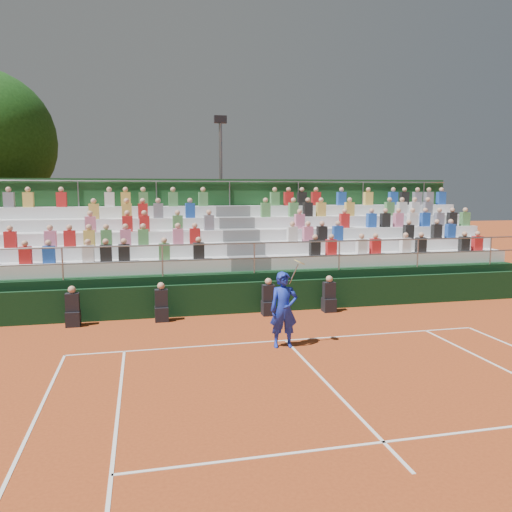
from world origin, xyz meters
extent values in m
plane|color=#A7431B|center=(0.00, 0.00, 0.00)|extent=(90.00, 90.00, 0.00)
cube|color=white|center=(0.00, 0.00, 0.01)|extent=(11.00, 0.06, 0.01)
cube|color=white|center=(0.00, -3.20, 0.01)|extent=(0.06, 6.40, 0.01)
cube|color=white|center=(0.00, -5.49, 0.01)|extent=(8.22, 0.06, 0.01)
cube|color=black|center=(0.00, 3.20, 0.50)|extent=(20.00, 0.15, 1.00)
cube|color=black|center=(-5.63, 2.75, 0.22)|extent=(0.40, 0.40, 0.44)
cube|color=black|center=(-5.63, 2.75, 0.70)|extent=(0.38, 0.25, 0.55)
sphere|color=tan|center=(-5.63, 2.75, 1.08)|extent=(0.22, 0.22, 0.22)
cube|color=black|center=(-3.10, 2.75, 0.22)|extent=(0.40, 0.40, 0.44)
cube|color=black|center=(-3.10, 2.75, 0.70)|extent=(0.38, 0.25, 0.55)
sphere|color=tan|center=(-3.10, 2.75, 1.08)|extent=(0.22, 0.22, 0.22)
cube|color=black|center=(0.23, 2.75, 0.22)|extent=(0.40, 0.40, 0.44)
cube|color=black|center=(0.23, 2.75, 0.70)|extent=(0.38, 0.25, 0.55)
sphere|color=tan|center=(0.23, 2.75, 1.08)|extent=(0.22, 0.22, 0.22)
cube|color=black|center=(2.27, 2.75, 0.22)|extent=(0.40, 0.40, 0.44)
cube|color=black|center=(2.27, 2.75, 0.70)|extent=(0.38, 0.25, 0.55)
sphere|color=tan|center=(2.27, 2.75, 1.08)|extent=(0.22, 0.22, 0.22)
cube|color=black|center=(0.00, 6.30, 0.60)|extent=(20.00, 5.20, 1.20)
cube|color=silver|center=(-5.35, 4.62, 1.41)|extent=(9.30, 0.85, 0.42)
cube|color=silver|center=(5.35, 4.62, 1.41)|extent=(9.30, 0.85, 0.42)
cube|color=slate|center=(0.00, 4.62, 1.41)|extent=(1.40, 0.85, 0.42)
cube|color=silver|center=(-5.35, 5.47, 1.83)|extent=(9.30, 0.85, 0.42)
cube|color=silver|center=(5.35, 5.47, 1.83)|extent=(9.30, 0.85, 0.42)
cube|color=slate|center=(0.00, 5.47, 1.83)|extent=(1.40, 0.85, 0.42)
cube|color=silver|center=(-5.35, 6.33, 2.25)|extent=(9.30, 0.85, 0.42)
cube|color=silver|center=(5.35, 6.33, 2.25)|extent=(9.30, 0.85, 0.42)
cube|color=slate|center=(0.00, 6.33, 2.25)|extent=(1.40, 0.85, 0.42)
cube|color=silver|center=(-5.35, 7.17, 2.67)|extent=(9.30, 0.85, 0.42)
cube|color=silver|center=(5.35, 7.17, 2.67)|extent=(9.30, 0.85, 0.42)
cube|color=slate|center=(0.00, 7.17, 2.67)|extent=(1.40, 0.85, 0.42)
cube|color=silver|center=(-5.35, 8.03, 3.09)|extent=(9.30, 0.85, 0.42)
cube|color=silver|center=(5.35, 8.03, 3.09)|extent=(9.30, 0.85, 0.42)
cube|color=slate|center=(0.00, 8.03, 3.09)|extent=(1.40, 0.85, 0.42)
cube|color=#19431F|center=(0.00, 8.55, 2.20)|extent=(20.00, 0.12, 4.40)
cylinder|color=gray|center=(0.00, 3.75, 2.20)|extent=(20.00, 0.05, 0.05)
cylinder|color=gray|center=(0.00, 8.45, 4.30)|extent=(20.00, 0.05, 0.05)
cube|color=red|center=(-7.19, 4.47, 1.90)|extent=(0.36, 0.24, 0.56)
cube|color=#1E4CB2|center=(-6.50, 4.47, 1.90)|extent=(0.36, 0.24, 0.56)
cube|color=silver|center=(-5.31, 4.47, 1.90)|extent=(0.36, 0.24, 0.56)
cube|color=black|center=(-4.77, 4.47, 1.90)|extent=(0.36, 0.24, 0.56)
cube|color=black|center=(-4.20, 4.47, 1.90)|extent=(0.36, 0.24, 0.56)
cube|color=#4C8C4C|center=(-2.90, 4.47, 1.90)|extent=(0.36, 0.24, 0.56)
cube|color=black|center=(-1.76, 4.47, 1.90)|extent=(0.36, 0.24, 0.56)
cube|color=red|center=(-7.80, 5.32, 2.32)|extent=(0.36, 0.24, 0.56)
cube|color=pink|center=(-6.57, 5.32, 2.32)|extent=(0.36, 0.24, 0.56)
cube|color=red|center=(-5.97, 5.32, 2.32)|extent=(0.36, 0.24, 0.56)
cube|color=gold|center=(-5.35, 5.32, 2.32)|extent=(0.36, 0.24, 0.56)
cube|color=#4C8C4C|center=(-4.79, 5.32, 2.32)|extent=(0.36, 0.24, 0.56)
cube|color=pink|center=(-4.16, 5.32, 2.32)|extent=(0.36, 0.24, 0.56)
cube|color=#4C8C4C|center=(-3.57, 5.32, 2.32)|extent=(0.36, 0.24, 0.56)
cube|color=pink|center=(-2.38, 5.32, 2.32)|extent=(0.36, 0.24, 0.56)
cube|color=red|center=(-1.79, 5.32, 2.32)|extent=(0.36, 0.24, 0.56)
cube|color=pink|center=(-5.37, 6.17, 2.74)|extent=(0.36, 0.24, 0.56)
cube|color=red|center=(-4.11, 6.17, 2.74)|extent=(0.36, 0.24, 0.56)
cube|color=red|center=(-3.51, 6.17, 2.74)|extent=(0.36, 0.24, 0.56)
cube|color=#4C8C4C|center=(-2.33, 6.17, 2.74)|extent=(0.36, 0.24, 0.56)
cube|color=slate|center=(-1.18, 6.17, 2.74)|extent=(0.36, 0.24, 0.56)
cube|color=gold|center=(-5.31, 7.02, 3.16)|extent=(0.36, 0.24, 0.56)
cube|color=gold|center=(-4.14, 7.02, 3.16)|extent=(0.36, 0.24, 0.56)
cube|color=red|center=(-3.55, 7.02, 3.16)|extent=(0.36, 0.24, 0.56)
cube|color=slate|center=(-2.99, 7.02, 3.16)|extent=(0.36, 0.24, 0.56)
cube|color=#1E4CB2|center=(-1.79, 7.02, 3.16)|extent=(0.36, 0.24, 0.56)
cube|color=slate|center=(-8.37, 7.88, 3.58)|extent=(0.36, 0.24, 0.56)
cube|color=gold|center=(-7.71, 7.88, 3.58)|extent=(0.36, 0.24, 0.56)
cube|color=red|center=(-6.54, 7.88, 3.58)|extent=(0.36, 0.24, 0.56)
cube|color=silver|center=(-4.80, 7.88, 3.58)|extent=(0.36, 0.24, 0.56)
cube|color=gold|center=(-4.19, 7.88, 3.58)|extent=(0.36, 0.24, 0.56)
cube|color=#4C8C4C|center=(-3.52, 7.88, 3.58)|extent=(0.36, 0.24, 0.56)
cube|color=#4C8C4C|center=(-2.37, 7.88, 3.58)|extent=(0.36, 0.24, 0.56)
cube|color=#4C8C4C|center=(-1.18, 7.88, 3.58)|extent=(0.36, 0.24, 0.56)
cube|color=black|center=(2.37, 4.47, 1.90)|extent=(0.36, 0.24, 0.56)
cube|color=red|center=(2.99, 4.47, 1.90)|extent=(0.36, 0.24, 0.56)
cube|color=silver|center=(4.16, 4.47, 1.90)|extent=(0.36, 0.24, 0.56)
cube|color=red|center=(4.70, 4.47, 1.90)|extent=(0.36, 0.24, 0.56)
cube|color=silver|center=(5.91, 4.47, 1.90)|extent=(0.36, 0.24, 0.56)
cube|color=black|center=(6.55, 4.47, 1.90)|extent=(0.36, 0.24, 0.56)
cube|color=black|center=(8.38, 4.47, 1.90)|extent=(0.36, 0.24, 0.56)
cube|color=red|center=(8.95, 4.47, 1.90)|extent=(0.36, 0.24, 0.56)
cube|color=silver|center=(1.79, 5.32, 2.32)|extent=(0.36, 0.24, 0.56)
cube|color=pink|center=(2.39, 5.32, 2.32)|extent=(0.36, 0.24, 0.56)
cube|color=black|center=(2.94, 5.32, 2.32)|extent=(0.36, 0.24, 0.56)
cube|color=#1E4CB2|center=(3.57, 5.32, 2.32)|extent=(0.36, 0.24, 0.56)
cube|color=black|center=(6.51, 5.32, 2.32)|extent=(0.36, 0.24, 0.56)
cube|color=black|center=(7.73, 5.32, 2.32)|extent=(0.36, 0.24, 0.56)
cube|color=#1E4CB2|center=(8.34, 5.32, 2.32)|extent=(0.36, 0.24, 0.56)
cube|color=pink|center=(2.34, 6.17, 2.74)|extent=(0.36, 0.24, 0.56)
cube|color=red|center=(4.19, 6.17, 2.74)|extent=(0.36, 0.24, 0.56)
cube|color=#1E4CB2|center=(5.34, 6.17, 2.74)|extent=(0.36, 0.24, 0.56)
cube|color=black|center=(5.94, 6.17, 2.74)|extent=(0.36, 0.24, 0.56)
cube|color=pink|center=(6.52, 6.17, 2.74)|extent=(0.36, 0.24, 0.56)
cube|color=silver|center=(7.15, 6.17, 2.74)|extent=(0.36, 0.24, 0.56)
cube|color=#1E4CB2|center=(7.72, 6.17, 2.74)|extent=(0.36, 0.24, 0.56)
cube|color=slate|center=(8.37, 6.17, 2.74)|extent=(0.36, 0.24, 0.56)
cube|color=black|center=(8.97, 6.17, 2.74)|extent=(0.36, 0.24, 0.56)
cube|color=#4C8C4C|center=(9.58, 6.17, 2.74)|extent=(0.36, 0.24, 0.56)
cube|color=#4C8C4C|center=(1.19, 7.02, 3.16)|extent=(0.36, 0.24, 0.56)
cube|color=#4C8C4C|center=(2.35, 7.02, 3.16)|extent=(0.36, 0.24, 0.56)
cube|color=black|center=(2.95, 7.02, 3.16)|extent=(0.36, 0.24, 0.56)
cube|color=gold|center=(3.52, 7.02, 3.16)|extent=(0.36, 0.24, 0.56)
cube|color=gold|center=(4.76, 7.02, 3.16)|extent=(0.36, 0.24, 0.56)
cube|color=#4C8C4C|center=(6.56, 7.02, 3.16)|extent=(0.36, 0.24, 0.56)
cube|color=silver|center=(7.13, 7.02, 3.16)|extent=(0.36, 0.24, 0.56)
cube|color=silver|center=(7.72, 7.02, 3.16)|extent=(0.36, 0.24, 0.56)
cube|color=slate|center=(8.34, 7.02, 3.16)|extent=(0.36, 0.24, 0.56)
cube|color=#4C8C4C|center=(1.80, 7.88, 3.58)|extent=(0.36, 0.24, 0.56)
cube|color=red|center=(2.39, 7.88, 3.58)|extent=(0.36, 0.24, 0.56)
cube|color=black|center=(2.98, 7.88, 3.58)|extent=(0.36, 0.24, 0.56)
cube|color=red|center=(3.60, 7.88, 3.58)|extent=(0.36, 0.24, 0.56)
cube|color=#1E4CB2|center=(4.74, 7.88, 3.58)|extent=(0.36, 0.24, 0.56)
cube|color=gold|center=(5.98, 7.88, 3.58)|extent=(0.36, 0.24, 0.56)
cube|color=#1E4CB2|center=(7.16, 7.88, 3.58)|extent=(0.36, 0.24, 0.56)
cube|color=black|center=(7.71, 7.88, 3.58)|extent=(0.36, 0.24, 0.56)
cube|color=slate|center=(8.34, 7.88, 3.58)|extent=(0.36, 0.24, 0.56)
cube|color=slate|center=(8.90, 7.88, 3.58)|extent=(0.36, 0.24, 0.56)
cube|color=#1E4CB2|center=(9.52, 7.88, 3.58)|extent=(0.36, 0.24, 0.56)
imported|color=#172CB0|center=(-0.20, -0.48, 0.96)|extent=(0.74, 0.52, 1.91)
cylinder|color=gray|center=(0.05, -0.48, 1.85)|extent=(0.26, 0.03, 0.51)
cylinder|color=#E5D866|center=(0.20, -0.48, 2.15)|extent=(0.26, 0.28, 0.14)
cylinder|color=gray|center=(0.21, 12.15, 3.57)|extent=(0.16, 0.16, 7.15)
cube|color=black|center=(0.21, 12.15, 7.32)|extent=(0.60, 0.25, 0.35)
camera|label=1|loc=(-3.59, -12.22, 3.91)|focal=35.00mm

